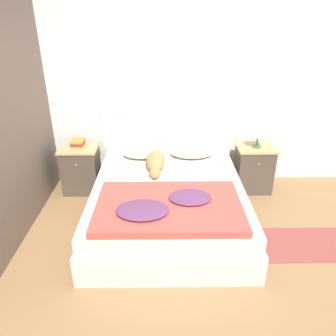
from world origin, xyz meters
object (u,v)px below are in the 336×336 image
book_stack (78,143)px  nightstand_right (254,168)px  nightstand_left (81,169)px  dog (156,162)px  pillow_left (143,152)px  bed (168,203)px  table_lamp (258,131)px  pillow_right (192,152)px

book_stack → nightstand_right: bearing=-0.6°
nightstand_left → dog: 1.10m
pillow_left → dog: 0.41m
bed → nightstand_right: (1.17, 0.75, 0.07)m
table_lamp → pillow_right: bearing=177.5°
pillow_right → dog: size_ratio=0.80×
bed → dog: 0.55m
nightstand_left → pillow_right: (1.49, 0.03, 0.24)m
nightstand_right → book_stack: book_stack is taller
pillow_right → dog: 0.60m
nightstand_left → nightstand_right: (2.33, 0.00, 0.00)m
pillow_right → table_lamp: size_ratio=1.91×
bed → nightstand_left: 1.39m
nightstand_left → pillow_right: 1.50m
nightstand_left → bed: bearing=-32.8°
nightstand_right → pillow_left: bearing=178.8°
book_stack → pillow_left: bearing=0.4°
bed → nightstand_left: size_ratio=3.27×
table_lamp → nightstand_right: bearing=90.0°
bed → book_stack: 1.47m
nightstand_left → table_lamp: table_lamp is taller
pillow_right → dog: (-0.47, -0.37, 0.03)m
nightstand_left → nightstand_right: size_ratio=1.00×
nightstand_right → book_stack: size_ratio=3.15×
nightstand_left → pillow_left: size_ratio=1.09×
pillow_left → pillow_right: same height
nightstand_right → pillow_right: bearing=177.9°
table_lamp → nightstand_left: bearing=179.8°
pillow_left → nightstand_left: bearing=-177.9°
nightstand_left → book_stack: bearing=92.0°
book_stack → bed: bearing=-33.7°
bed → nightstand_left: bearing=147.2°
pillow_right → book_stack: bearing=-179.8°
nightstand_right → dog: (-1.32, -0.34, 0.26)m
bed → dog: dog is taller
nightstand_right → pillow_left: (-1.49, 0.03, 0.24)m
bed → table_lamp: table_lamp is taller
dog → nightstand_left: bearing=161.6°
nightstand_right → dog: bearing=-165.6°
bed → pillow_left: 0.90m
bed → nightstand_left: nightstand_left is taller
nightstand_right → bed: bearing=-147.2°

